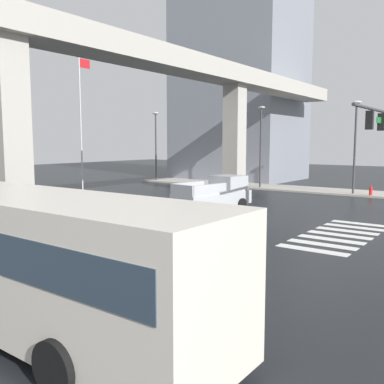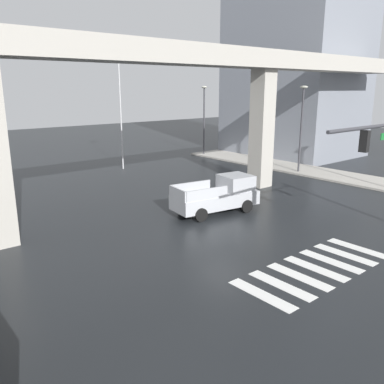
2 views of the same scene
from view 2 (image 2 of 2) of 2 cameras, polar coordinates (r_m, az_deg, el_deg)
The scene contains 8 objects.
ground_plane at distance 20.26m, azimuth 4.67°, elevation -5.88°, with size 120.00×120.00×0.00m, color black.
crosswalk_stripes at distance 17.21m, azimuth 17.15°, elevation -10.34°, with size 7.15×2.80×0.01m.
elevated_overpass at distance 23.32m, azimuth -4.97°, elevation 17.21°, with size 51.22×2.29×9.55m.
sidewalk_east at distance 34.19m, azimuth 22.19°, elevation 1.70°, with size 4.00×36.00×0.15m, color #ADA89E.
pickup_truck at distance 23.40m, azimuth 3.95°, elevation -0.50°, with size 5.32×2.64×2.08m.
street_lamp_mid_block at distance 34.89m, azimuth 15.33°, elevation 9.96°, with size 0.44×0.70×7.24m.
street_lamp_far_north at distance 43.09m, azimuth 1.73°, elevation 11.25°, with size 0.44×0.70×7.24m.
flagpole at distance 36.06m, azimuth -10.05°, elevation 13.25°, with size 1.16×0.12×11.08m.
Camera 2 is at (-13.35, -13.50, 7.08)m, focal length 37.55 mm.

